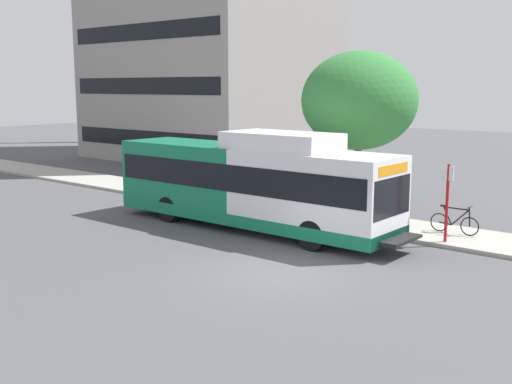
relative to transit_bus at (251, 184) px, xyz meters
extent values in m
plane|color=#4C4C51|center=(-3.69, 3.82, -1.70)|extent=(120.00, 120.00, 0.00)
cube|color=#A8A399|center=(3.31, 1.82, -1.63)|extent=(3.00, 56.00, 0.14)
cube|color=white|center=(0.00, -2.82, -0.02)|extent=(2.54, 5.80, 2.73)
cube|color=#14724C|center=(0.00, 2.98, -0.02)|extent=(2.54, 5.80, 2.73)
cube|color=#14724C|center=(0.00, 0.08, -1.16)|extent=(2.57, 11.60, 0.44)
cube|color=black|center=(0.00, 0.08, 0.35)|extent=(2.58, 11.25, 0.96)
cube|color=black|center=(0.00, -5.68, 0.15)|extent=(2.34, 0.10, 1.24)
cube|color=orange|center=(0.00, -5.69, 1.02)|extent=(1.91, 0.08, 0.32)
cube|color=white|center=(0.00, -1.37, 1.65)|extent=(2.16, 4.06, 0.60)
cube|color=black|center=(0.00, -6.07, -1.15)|extent=(1.78, 0.60, 0.10)
cylinder|color=black|center=(-1.13, -3.51, -1.20)|extent=(0.30, 1.00, 1.00)
cylinder|color=black|center=(1.13, -3.51, -1.20)|extent=(0.30, 1.00, 1.00)
cylinder|color=black|center=(-1.13, 3.27, -1.20)|extent=(0.30, 1.00, 1.00)
cylinder|color=black|center=(1.13, 3.27, -1.20)|extent=(0.30, 1.00, 1.00)
cylinder|color=red|center=(2.18, -6.58, -0.26)|extent=(0.10, 0.10, 2.60)
cube|color=white|center=(2.16, -6.58, 0.74)|extent=(0.04, 0.36, 0.48)
torus|color=black|center=(3.51, -6.89, -1.23)|extent=(0.04, 0.66, 0.66)
torus|color=black|center=(3.51, -5.79, -1.23)|extent=(0.04, 0.66, 0.66)
cylinder|color=black|center=(3.51, -6.54, -0.96)|extent=(0.05, 0.64, 0.64)
cylinder|color=black|center=(3.51, -6.09, -0.96)|extent=(0.05, 0.34, 0.62)
cylinder|color=black|center=(3.51, -6.39, -0.66)|extent=(0.05, 0.90, 0.05)
cylinder|color=black|center=(3.51, -6.02, -1.25)|extent=(0.05, 0.45, 0.08)
cylinder|color=black|center=(3.51, -6.87, -0.90)|extent=(0.05, 0.10, 0.67)
cylinder|color=black|center=(3.51, -6.84, -0.56)|extent=(0.52, 0.03, 0.03)
cube|color=black|center=(3.51, -5.94, -0.62)|extent=(0.12, 0.24, 0.06)
cylinder|color=#4C3823|center=(4.33, -1.92, -0.15)|extent=(0.28, 0.28, 2.84)
ellipsoid|color=#337A38|center=(4.33, -1.92, 2.99)|extent=(4.57, 4.57, 3.88)
cube|color=black|center=(16.78, 17.95, 0.05)|extent=(13.39, 14.13, 1.10)
cube|color=black|center=(16.78, 17.95, 3.56)|extent=(13.39, 14.13, 1.10)
cube|color=black|center=(16.78, 17.95, 7.07)|extent=(13.39, 14.13, 1.10)
cylinder|color=#B7B7BC|center=(19.32, 34.04, 0.84)|extent=(1.10, 1.10, 5.08)
cylinder|color=#B7B7BC|center=(19.32, 34.04, 5.92)|extent=(0.91, 0.91, 5.08)
cylinder|color=#B7B7BC|center=(19.32, 34.04, 11.01)|extent=(0.72, 0.72, 5.08)
camera|label=1|loc=(-17.25, -14.53, 3.54)|focal=43.50mm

